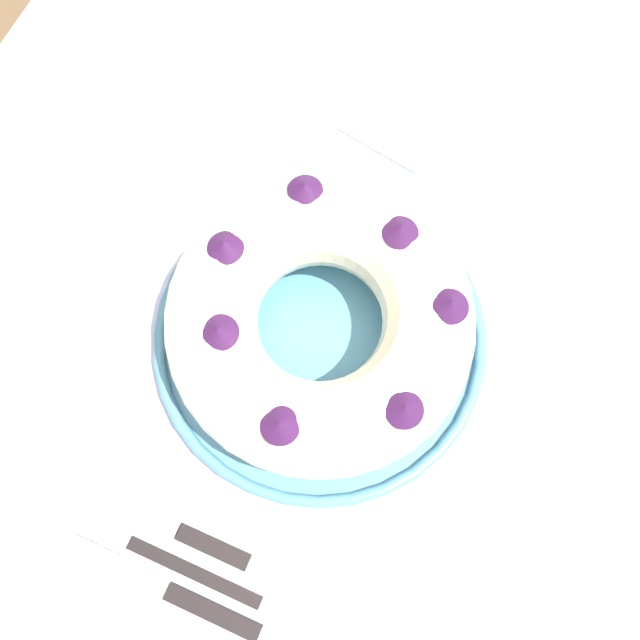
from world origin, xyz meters
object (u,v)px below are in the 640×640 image
Objects in this scene: fork at (155,554)px; cake_knife at (180,532)px; serving_knife at (171,592)px; napkin at (410,104)px; bundt_cake at (320,320)px; serving_dish at (320,336)px.

fork is 1.17× the size of cake_knife.
serving_knife reaches higher than napkin.
bundt_cake is at bearing -17.62° from fork.
bundt_cake reaches higher than serving_dish.
serving_dish is 0.27m from fork.
bundt_cake reaches higher than napkin.
fork is (-0.26, 0.06, -0.01)m from serving_dish.
cake_knife is at bearing 168.32° from serving_dish.
fork is 0.57m from napkin.
bundt_cake reaches higher than cake_knife.
serving_knife is (-0.28, 0.03, -0.01)m from serving_dish.
cake_knife is (-0.23, 0.05, -0.06)m from bundt_cake.
serving_dish is at bearing -3.77° from serving_knife.
napkin is (0.31, 0.01, -0.01)m from serving_dish.
serving_knife is at bearing 178.33° from napkin.
serving_dish reaches higher than napkin.
fork is 0.04m from serving_knife.
fork is 0.91× the size of serving_knife.
cake_knife is (0.03, -0.01, 0.00)m from fork.
bundt_cake is 0.24m from cake_knife.
cake_knife reaches higher than napkin.
bundt_cake is at bearing -177.30° from napkin.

